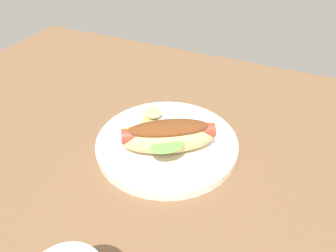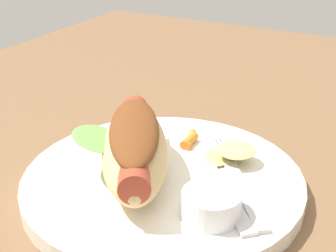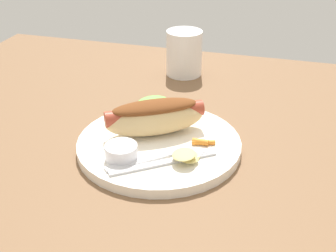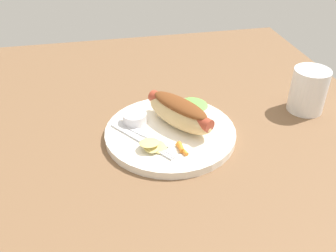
{
  "view_description": "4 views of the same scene",
  "coord_description": "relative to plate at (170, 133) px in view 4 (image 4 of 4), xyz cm",
  "views": [
    {
      "loc": [
        -23.16,
        39.64,
        40.13
      ],
      "look_at": [
        -3.78,
        -2.53,
        5.16
      ],
      "focal_mm": 34.73,
      "sensor_mm": 36.0,
      "label": 1
    },
    {
      "loc": [
        -38.45,
        -22.29,
        25.81
      ],
      "look_at": [
        -2.46,
        -2.8,
        6.31
      ],
      "focal_mm": 52.93,
      "sensor_mm": 36.0,
      "label": 2
    },
    {
      "loc": [
        15.0,
        -61.87,
        38.66
      ],
      "look_at": [
        -2.19,
        -1.86,
        3.95
      ],
      "focal_mm": 47.82,
      "sensor_mm": 36.0,
      "label": 3
    },
    {
      "loc": [
        56.67,
        -15.79,
        44.39
      ],
      "look_at": [
        -1.76,
        -3.59,
        3.73
      ],
      "focal_mm": 39.63,
      "sensor_mm": 36.0,
      "label": 4
    }
  ],
  "objects": [
    {
      "name": "ground_plane",
      "position": [
        3.43,
        2.77,
        -1.7
      ],
      "size": [
        120.0,
        90.0,
        1.8
      ],
      "primitive_type": "cube",
      "color": "brown"
    },
    {
      "name": "knife",
      "position": [
        0.27,
        -5.78,
        0.98
      ],
      "size": [
        11.35,
        10.32,
        0.36
      ],
      "primitive_type": "cube",
      "rotation": [
        0.0,
        0.0,
        0.73
      ],
      "color": "silver",
      "rests_on": "plate"
    },
    {
      "name": "hot_dog",
      "position": [
        -1.38,
        2.25,
        3.95
      ],
      "size": [
        17.21,
        13.94,
        5.77
      ],
      "rotation": [
        0.0,
        0.0,
        0.55
      ],
      "color": "#DBB77A",
      "rests_on": "plate"
    },
    {
      "name": "fork",
      "position": [
        2.35,
        -6.49,
        1.0
      ],
      "size": [
        14.13,
        10.81,
        0.4
      ],
      "rotation": [
        0.0,
        0.0,
        0.63
      ],
      "color": "silver",
      "rests_on": "plate"
    },
    {
      "name": "drinking_cup",
      "position": [
        -3.96,
        32.01,
        4.13
      ],
      "size": [
        7.85,
        7.85,
        9.87
      ],
      "primitive_type": "cylinder",
      "color": "white",
      "rests_on": "ground_plane"
    },
    {
      "name": "plate",
      "position": [
        0.0,
        0.0,
        0.0
      ],
      "size": [
        26.45,
        26.45,
        1.6
      ],
      "primitive_type": "cylinder",
      "color": "white",
      "rests_on": "ground_plane"
    },
    {
      "name": "sauce_ramekin",
      "position": [
        -3.88,
        -6.66,
        1.96
      ],
      "size": [
        4.92,
        4.92,
        2.31
      ],
      "primitive_type": "cylinder",
      "color": "white",
      "rests_on": "plate"
    },
    {
      "name": "carrot_garnish",
      "position": [
        6.91,
        0.6,
        1.24
      ],
      "size": [
        3.73,
        1.8,
        0.98
      ],
      "color": "orange",
      "rests_on": "plate"
    },
    {
      "name": "chips_pile",
      "position": [
        5.56,
        -4.44,
        1.62
      ],
      "size": [
        4.63,
        5.51,
        1.84
      ],
      "color": "#D7C472",
      "rests_on": "plate"
    }
  ]
}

